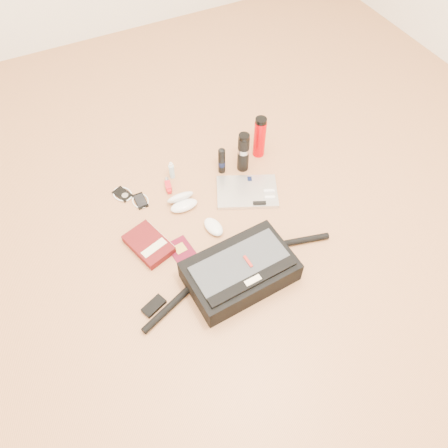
{
  "coord_description": "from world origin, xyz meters",
  "views": [
    {
      "loc": [
        -0.53,
        -1.06,
        1.73
      ],
      "look_at": [
        0.02,
        0.05,
        0.06
      ],
      "focal_mm": 35.0,
      "sensor_mm": 36.0,
      "label": 1
    }
  ],
  "objects_px": {
    "messenger_bag": "(240,271)",
    "laptop": "(247,192)",
    "thermos_black": "(243,152)",
    "thermos_red": "(260,137)",
    "book": "(149,244)"
  },
  "relations": [
    {
      "from": "messenger_bag",
      "to": "laptop",
      "type": "xyz_separation_m",
      "value": [
        0.27,
        0.43,
        -0.05
      ]
    },
    {
      "from": "laptop",
      "to": "book",
      "type": "distance_m",
      "value": 0.58
    },
    {
      "from": "messenger_bag",
      "to": "book",
      "type": "distance_m",
      "value": 0.46
    },
    {
      "from": "thermos_black",
      "to": "thermos_red",
      "type": "xyz_separation_m",
      "value": [
        0.13,
        0.06,
        0.0
      ]
    },
    {
      "from": "book",
      "to": "thermos_black",
      "type": "height_order",
      "value": "thermos_black"
    },
    {
      "from": "book",
      "to": "thermos_red",
      "type": "bearing_deg",
      "value": 5.2
    },
    {
      "from": "laptop",
      "to": "thermos_black",
      "type": "bearing_deg",
      "value": 94.11
    },
    {
      "from": "messenger_bag",
      "to": "laptop",
      "type": "height_order",
      "value": "messenger_bag"
    },
    {
      "from": "book",
      "to": "thermos_black",
      "type": "xyz_separation_m",
      "value": [
        0.64,
        0.26,
        0.1
      ]
    },
    {
      "from": "laptop",
      "to": "thermos_red",
      "type": "bearing_deg",
      "value": 74.19
    },
    {
      "from": "messenger_bag",
      "to": "laptop",
      "type": "relative_size",
      "value": 2.61
    },
    {
      "from": "laptop",
      "to": "book",
      "type": "xyz_separation_m",
      "value": [
        -0.57,
        -0.09,
        0.01
      ]
    },
    {
      "from": "messenger_bag",
      "to": "book",
      "type": "height_order",
      "value": "messenger_bag"
    },
    {
      "from": "book",
      "to": "thermos_black",
      "type": "bearing_deg",
      "value": 4.81
    },
    {
      "from": "thermos_black",
      "to": "messenger_bag",
      "type": "bearing_deg",
      "value": -119.21
    }
  ]
}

